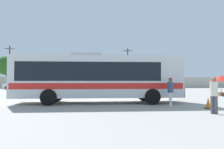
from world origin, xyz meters
TOP-DOWN VIEW (x-y plane):
  - ground_plane at (0.00, 10.00)m, footprint 300.00×300.00m
  - perimeter_wall at (0.00, 24.35)m, footprint 80.00×0.30m
  - coach_bus_silver_red at (-1.10, -0.86)m, footprint 11.53×2.99m
  - attendant_by_bus_door at (3.41, -3.04)m, footprint 0.46×0.46m
  - passenger_waiting_on_apron at (4.38, -5.94)m, footprint 0.50×0.50m
  - vendor_umbrella_secondary_red at (11.60, 3.96)m, footprint 2.24×2.24m
  - parked_car_leftmost_white at (-14.02, 20.74)m, footprint 4.50×2.02m
  - parked_car_second_grey at (-7.45, 20.80)m, footprint 4.56×2.16m
  - parked_car_third_white at (-1.86, 20.49)m, footprint 4.35×2.16m
  - parked_car_rightmost_red at (3.70, 21.02)m, footprint 4.60×2.28m
  - utility_pole_near at (6.14, 26.15)m, footprint 1.80×0.41m
  - utility_pole_far at (-17.56, 26.33)m, footprint 1.77×0.57m
  - roadside_tree_left at (-19.74, 30.60)m, footprint 4.86×4.86m
  - roadside_tree_midleft at (-11.45, 27.73)m, footprint 3.67×3.67m
  - traffic_cone_on_apron at (5.10, -4.30)m, footprint 0.36×0.36m

SIDE VIEW (x-z plane):
  - ground_plane at x=0.00m, z-range 0.00..0.00m
  - traffic_cone_on_apron at x=5.10m, z-range -0.01..0.63m
  - parked_car_second_grey at x=-7.45m, z-range 0.05..1.49m
  - parked_car_third_white at x=-1.86m, z-range 0.05..1.49m
  - parked_car_rightmost_red at x=3.70m, z-range 0.05..1.49m
  - parked_car_leftmost_white at x=-14.02m, z-range 0.04..1.54m
  - passenger_waiting_on_apron at x=4.38m, z-range 0.11..1.88m
  - attendant_by_bus_door at x=3.41m, z-range 0.12..1.87m
  - perimeter_wall at x=0.00m, z-range 0.00..2.18m
  - vendor_umbrella_secondary_red at x=11.60m, z-range 0.70..2.80m
  - coach_bus_silver_red at x=-1.10m, z-range 0.12..3.60m
  - utility_pole_near at x=6.14m, z-range 0.18..8.53m
  - utility_pole_far at x=-17.56m, z-range 0.18..8.57m
  - roadside_tree_left at x=-19.74m, z-range 1.32..8.11m
  - roadside_tree_midleft at x=-11.45m, z-range 1.69..8.26m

